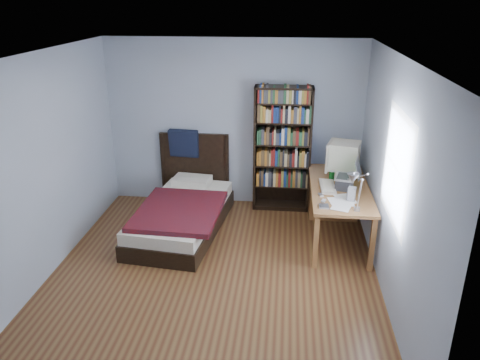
{
  "coord_description": "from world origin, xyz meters",
  "views": [
    {
      "loc": [
        0.79,
        -4.64,
        3.06
      ],
      "look_at": [
        0.23,
        0.73,
        0.91
      ],
      "focal_mm": 35.0,
      "sensor_mm": 36.0,
      "label": 1
    }
  ],
  "objects_px": {
    "speaker": "(352,194)",
    "keyboard": "(327,187)",
    "crt_monitor": "(343,156)",
    "bookshelf": "(282,149)",
    "soda_can": "(332,176)",
    "desk_lamp": "(354,182)",
    "laptop": "(346,180)",
    "bed": "(183,210)",
    "desk": "(335,194)"
  },
  "relations": [
    {
      "from": "desk",
      "to": "laptop",
      "type": "bearing_deg",
      "value": -82.85
    },
    {
      "from": "crt_monitor",
      "to": "desk_lamp",
      "type": "distance_m",
      "value": 1.55
    },
    {
      "from": "speaker",
      "to": "keyboard",
      "type": "bearing_deg",
      "value": 139.65
    },
    {
      "from": "desk",
      "to": "crt_monitor",
      "type": "height_order",
      "value": "crt_monitor"
    },
    {
      "from": "crt_monitor",
      "to": "laptop",
      "type": "distance_m",
      "value": 0.51
    },
    {
      "from": "soda_can",
      "to": "crt_monitor",
      "type": "bearing_deg",
      "value": 56.26
    },
    {
      "from": "laptop",
      "to": "soda_can",
      "type": "height_order",
      "value": "laptop"
    },
    {
      "from": "soda_can",
      "to": "bookshelf",
      "type": "distance_m",
      "value": 0.95
    },
    {
      "from": "speaker",
      "to": "laptop",
      "type": "bearing_deg",
      "value": 109.56
    },
    {
      "from": "desk",
      "to": "desk_lamp",
      "type": "distance_m",
      "value": 1.77
    },
    {
      "from": "laptop",
      "to": "bookshelf",
      "type": "distance_m",
      "value": 1.24
    },
    {
      "from": "keyboard",
      "to": "bed",
      "type": "distance_m",
      "value": 2.01
    },
    {
      "from": "desk",
      "to": "bed",
      "type": "xyz_separation_m",
      "value": [
        -2.11,
        -0.42,
        -0.16
      ]
    },
    {
      "from": "crt_monitor",
      "to": "desk_lamp",
      "type": "xyz_separation_m",
      "value": [
        -0.05,
        -1.53,
        0.24
      ]
    },
    {
      "from": "crt_monitor",
      "to": "speaker",
      "type": "distance_m",
      "value": 0.89
    },
    {
      "from": "bookshelf",
      "to": "laptop",
      "type": "bearing_deg",
      "value": -47.54
    },
    {
      "from": "desk_lamp",
      "to": "bookshelf",
      "type": "bearing_deg",
      "value": 111.53
    },
    {
      "from": "soda_can",
      "to": "desk_lamp",
      "type": "bearing_deg",
      "value": -85.74
    },
    {
      "from": "keyboard",
      "to": "speaker",
      "type": "distance_m",
      "value": 0.47
    },
    {
      "from": "speaker",
      "to": "bed",
      "type": "relative_size",
      "value": 0.08
    },
    {
      "from": "laptop",
      "to": "bookshelf",
      "type": "xyz_separation_m",
      "value": [
        -0.84,
        0.91,
        0.09
      ]
    },
    {
      "from": "crt_monitor",
      "to": "bookshelf",
      "type": "xyz_separation_m",
      "value": [
        -0.83,
        0.43,
        -0.07
      ]
    },
    {
      "from": "bed",
      "to": "speaker",
      "type": "bearing_deg",
      "value": -12.78
    },
    {
      "from": "crt_monitor",
      "to": "speaker",
      "type": "height_order",
      "value": "crt_monitor"
    },
    {
      "from": "crt_monitor",
      "to": "laptop",
      "type": "xyz_separation_m",
      "value": [
        0.01,
        -0.49,
        -0.16
      ]
    },
    {
      "from": "speaker",
      "to": "bed",
      "type": "bearing_deg",
      "value": -176.82
    },
    {
      "from": "laptop",
      "to": "bookshelf",
      "type": "height_order",
      "value": "bookshelf"
    },
    {
      "from": "laptop",
      "to": "speaker",
      "type": "bearing_deg",
      "value": -86.4
    },
    {
      "from": "crt_monitor",
      "to": "soda_can",
      "type": "bearing_deg",
      "value": -123.74
    },
    {
      "from": "desk_lamp",
      "to": "keyboard",
      "type": "height_order",
      "value": "desk_lamp"
    },
    {
      "from": "soda_can",
      "to": "bed",
      "type": "relative_size",
      "value": 0.06
    },
    {
      "from": "speaker",
      "to": "desk",
      "type": "bearing_deg",
      "value": 111.61
    },
    {
      "from": "laptop",
      "to": "desk_lamp",
      "type": "distance_m",
      "value": 1.12
    },
    {
      "from": "speaker",
      "to": "soda_can",
      "type": "xyz_separation_m",
      "value": [
        -0.19,
        0.65,
        -0.02
      ]
    },
    {
      "from": "desk_lamp",
      "to": "keyboard",
      "type": "relative_size",
      "value": 1.34
    },
    {
      "from": "keyboard",
      "to": "soda_can",
      "type": "xyz_separation_m",
      "value": [
        0.07,
        0.27,
        0.05
      ]
    },
    {
      "from": "desk_lamp",
      "to": "speaker",
      "type": "distance_m",
      "value": 0.78
    },
    {
      "from": "speaker",
      "to": "bookshelf",
      "type": "distance_m",
      "value": 1.57
    },
    {
      "from": "speaker",
      "to": "bed",
      "type": "height_order",
      "value": "bed"
    },
    {
      "from": "crt_monitor",
      "to": "keyboard",
      "type": "distance_m",
      "value": 0.59
    },
    {
      "from": "laptop",
      "to": "soda_can",
      "type": "distance_m",
      "value": 0.31
    },
    {
      "from": "crt_monitor",
      "to": "keyboard",
      "type": "relative_size",
      "value": 1.06
    },
    {
      "from": "laptop",
      "to": "soda_can",
      "type": "xyz_separation_m",
      "value": [
        -0.16,
        0.26,
        -0.05
      ]
    },
    {
      "from": "desk",
      "to": "laptop",
      "type": "distance_m",
      "value": 0.68
    },
    {
      "from": "speaker",
      "to": "bookshelf",
      "type": "xyz_separation_m",
      "value": [
        -0.86,
        1.3,
        0.12
      ]
    },
    {
      "from": "laptop",
      "to": "soda_can",
      "type": "relative_size",
      "value": 3.04
    },
    {
      "from": "crt_monitor",
      "to": "keyboard",
      "type": "xyz_separation_m",
      "value": [
        -0.22,
        -0.49,
        -0.25
      ]
    },
    {
      "from": "crt_monitor",
      "to": "desk_lamp",
      "type": "bearing_deg",
      "value": -92.02
    },
    {
      "from": "bed",
      "to": "keyboard",
      "type": "bearing_deg",
      "value": -3.41
    },
    {
      "from": "speaker",
      "to": "soda_can",
      "type": "distance_m",
      "value": 0.68
    }
  ]
}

